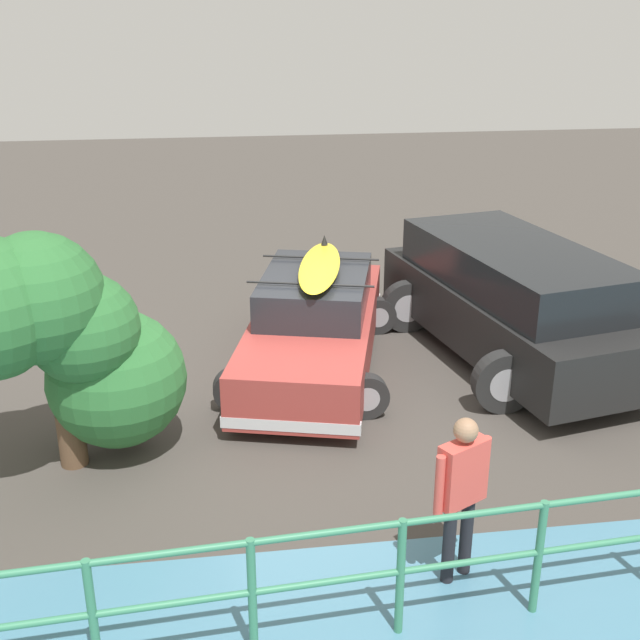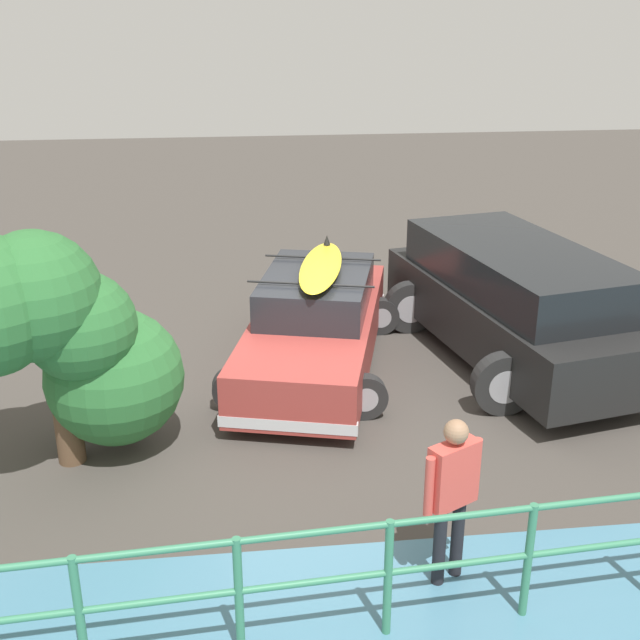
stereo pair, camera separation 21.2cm
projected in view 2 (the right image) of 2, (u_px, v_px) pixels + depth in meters
The scene contains 6 objects.
ground_plane at pixel (316, 390), 10.65m from camera, with size 44.00×44.00×0.02m, color #423D38.
sedan_car at pixel (316, 324), 11.11m from camera, with size 2.84×4.72×1.62m.
suv_car at pixel (513, 301), 11.27m from camera, with size 3.21×5.06×1.68m.
person_bystander at pixel (452, 486), 6.81m from camera, with size 0.56×0.37×1.59m.
railing_fence at pixel (460, 553), 6.38m from camera, with size 8.32×0.63×1.08m.
bush_near_left at pixel (58, 333), 8.34m from camera, with size 2.57×2.09×2.74m.
Camera 2 is at (1.05, 9.50, 4.78)m, focal length 45.00 mm.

